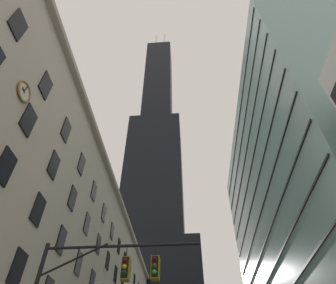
% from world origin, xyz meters
% --- Properties ---
extents(dark_skyscraper, '(29.66, 29.66, 185.24)m').
position_xyz_m(dark_skyscraper, '(-11.82, 79.27, 54.50)').
color(dark_skyscraper, black).
rests_on(dark_skyscraper, ground).
extents(glass_office_midrise, '(15.85, 49.47, 47.18)m').
position_xyz_m(glass_office_midrise, '(18.87, 31.88, 23.59)').
color(glass_office_midrise, gray).
rests_on(glass_office_midrise, ground).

